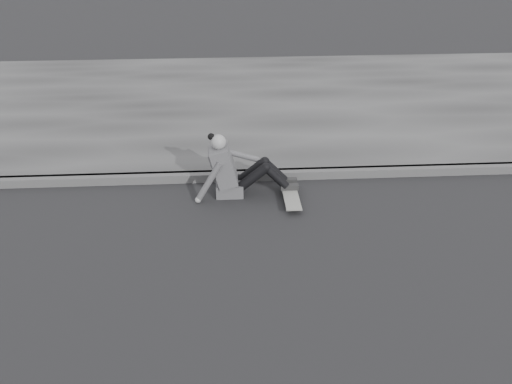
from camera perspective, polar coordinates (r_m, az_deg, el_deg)
ground at (r=5.96m, az=6.21°, el=-9.89°), size 80.00×80.00×0.00m
curb at (r=8.10m, az=3.36°, el=1.79°), size 24.00×0.16×0.12m
sidewalk at (r=10.86m, az=1.52°, el=8.93°), size 24.00×6.00×0.12m
skateboard at (r=7.50m, az=3.50°, el=-0.41°), size 0.20×0.78×0.09m
seated_woman at (r=7.54m, az=-2.21°, el=2.25°), size 1.38×0.46×0.88m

